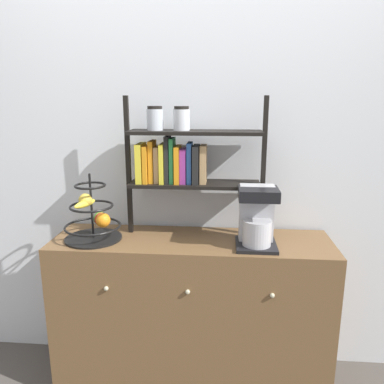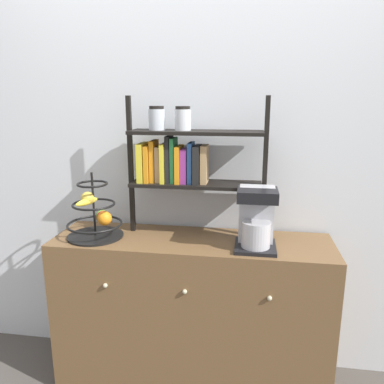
# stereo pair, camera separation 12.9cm
# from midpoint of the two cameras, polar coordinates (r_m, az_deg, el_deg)

# --- Properties ---
(wall_back) EXTENTS (7.00, 0.05, 2.60)m
(wall_back) POSITION_cam_midpoint_polar(r_m,az_deg,el_deg) (2.14, 2.70, 6.15)
(wall_back) COLOR silver
(wall_back) RESTS_ON ground_plane
(sideboard) EXTENTS (1.48, 0.43, 0.86)m
(sideboard) POSITION_cam_midpoint_polar(r_m,az_deg,el_deg) (2.19, 1.68, -17.86)
(sideboard) COLOR brown
(sideboard) RESTS_ON ground_plane
(coffee_maker) EXTENTS (0.20, 0.21, 0.31)m
(coffee_maker) POSITION_cam_midpoint_polar(r_m,az_deg,el_deg) (1.89, 11.71, -4.02)
(coffee_maker) COLOR black
(coffee_maker) RESTS_ON sideboard
(fruit_stand) EXTENTS (0.30, 0.30, 0.36)m
(fruit_stand) POSITION_cam_midpoint_polar(r_m,az_deg,el_deg) (2.05, -12.68, -3.66)
(fruit_stand) COLOR black
(fruit_stand) RESTS_ON sideboard
(shelf_hutch) EXTENTS (0.74, 0.20, 0.74)m
(shelf_hutch) POSITION_cam_midpoint_polar(r_m,az_deg,el_deg) (1.99, 0.10, 5.32)
(shelf_hutch) COLOR black
(shelf_hutch) RESTS_ON sideboard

